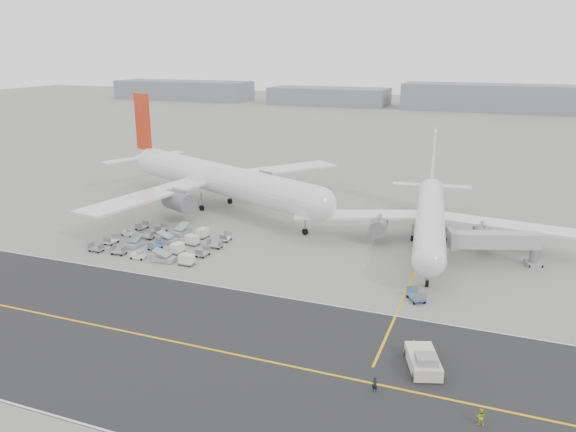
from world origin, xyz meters
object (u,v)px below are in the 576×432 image
at_px(airliner_a, 216,178).
at_px(ground_crew_a, 375,385).
at_px(airliner_b, 430,216).
at_px(pushback_tug, 423,361).
at_px(jet_bridge, 496,242).
at_px(ground_crew_b, 481,417).

bearing_deg(airliner_a, ground_crew_a, -115.44).
height_order(airliner_b, ground_crew_a, airliner_b).
relative_size(airliner_a, pushback_tug, 7.59).
bearing_deg(jet_bridge, pushback_tug, -118.78).
distance_m(airliner_b, pushback_tug, 41.84).
relative_size(pushback_tug, ground_crew_b, 5.07).
xyz_separation_m(airliner_a, pushback_tug, (50.16, -48.08, -5.51)).
relative_size(jet_bridge, ground_crew_b, 9.14).
distance_m(airliner_b, ground_crew_b, 50.18).
bearing_deg(airliner_a, ground_crew_b, -110.61).
distance_m(pushback_tug, ground_crew_a, 7.10).
distance_m(pushback_tug, jet_bridge, 34.97).
distance_m(jet_bridge, ground_crew_a, 41.59).
xyz_separation_m(airliner_b, ground_crew_a, (1.12, -47.32, -4.03)).
xyz_separation_m(airliner_b, ground_crew_b, (11.13, -48.76, -4.06)).
bearing_deg(pushback_tug, airliner_a, 116.68).
height_order(airliner_b, pushback_tug, airliner_b).
height_order(airliner_a, airliner_b, airliner_a).
relative_size(airliner_a, ground_crew_b, 38.48).
bearing_deg(airliner_b, ground_crew_a, -95.65).
height_order(airliner_b, jet_bridge, airliner_b).
distance_m(jet_bridge, ground_crew_b, 41.85).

